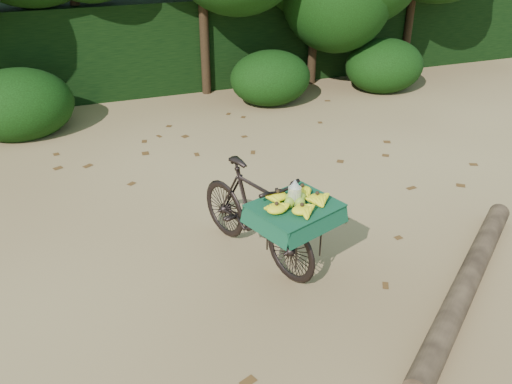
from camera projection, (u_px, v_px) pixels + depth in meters
name	position (u px, v px, depth m)	size (l,w,h in m)	color
ground	(282.00, 229.00, 6.59)	(80.00, 80.00, 0.00)	tan
vendor_bicycle	(257.00, 213.00, 5.81)	(1.26, 1.96, 1.11)	black
fallen_log	(467.00, 282.00, 5.49)	(0.24, 0.24, 3.27)	brown
hedge_backdrop	(170.00, 40.00, 11.35)	(26.00, 1.80, 1.80)	black
bush_clumps	(220.00, 86.00, 10.07)	(8.80, 1.70, 0.90)	black
leaf_litter	(263.00, 203.00, 7.12)	(7.00, 7.30, 0.01)	#513215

